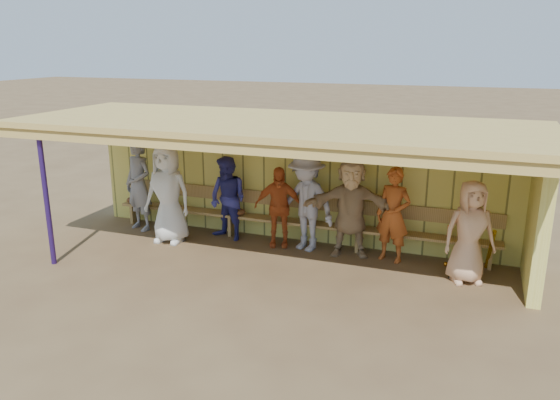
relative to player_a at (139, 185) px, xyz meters
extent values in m
plane|color=brown|center=(3.23, -0.74, -0.95)|extent=(90.00, 90.00, 0.00)
imported|color=gray|center=(0.00, 0.00, 0.00)|extent=(0.80, 0.66, 1.90)
imported|color=silver|center=(0.95, -0.43, 0.01)|extent=(0.95, 0.63, 1.92)
imported|color=navy|center=(1.98, 0.07, -0.12)|extent=(0.95, 0.83, 1.65)
imported|color=#C4501F|center=(3.02, 0.07, -0.18)|extent=(0.97, 0.60, 1.54)
imported|color=#9C99A2|center=(3.57, 0.07, -0.03)|extent=(1.35, 1.03, 1.84)
imported|color=tan|center=(4.41, 0.07, -0.04)|extent=(1.77, 0.87, 1.83)
imported|color=#AA4B1B|center=(5.17, 0.07, -0.10)|extent=(0.70, 0.55, 1.70)
imported|color=#E2AB7F|center=(6.45, -0.42, -0.11)|extent=(0.97, 0.81, 1.69)
cube|color=#DBD15D|center=(3.23, 0.61, 0.25)|extent=(8.60, 0.20, 2.40)
cube|color=#DBD15D|center=(7.43, -0.29, 0.25)|extent=(0.20, 1.62, 2.40)
cube|color=tan|center=(3.23, -0.74, 1.50)|extent=(8.80, 3.20, 0.10)
cube|color=tan|center=(3.23, -2.24, 1.37)|extent=(8.80, 0.10, 0.18)
cube|color=tan|center=(-0.57, -0.74, 1.36)|extent=(0.08, 3.00, 0.16)
cube|color=tan|center=(0.38, -0.74, 1.36)|extent=(0.08, 3.00, 0.16)
cube|color=tan|center=(1.33, -0.74, 1.36)|extent=(0.08, 3.00, 0.16)
cube|color=tan|center=(2.28, -0.74, 1.36)|extent=(0.08, 3.00, 0.16)
cube|color=tan|center=(3.23, -0.74, 1.36)|extent=(0.08, 3.00, 0.16)
cube|color=tan|center=(4.18, -0.74, 1.36)|extent=(0.08, 3.00, 0.16)
cube|color=tan|center=(5.13, -0.74, 1.36)|extent=(0.08, 3.00, 0.16)
cube|color=tan|center=(6.08, -0.74, 1.36)|extent=(0.08, 3.00, 0.16)
cube|color=tan|center=(7.03, -0.74, 1.36)|extent=(0.08, 3.00, 0.16)
cylinder|color=navy|center=(-0.37, -2.14, 0.25)|extent=(0.09, 0.09, 2.40)
cube|color=#AB8749|center=(3.23, 0.32, -0.53)|extent=(7.60, 0.32, 0.05)
cube|color=#AB8749|center=(3.23, 0.48, -0.15)|extent=(7.60, 0.04, 0.26)
cube|color=#AB8749|center=(-0.37, 0.32, -0.75)|extent=(0.06, 0.29, 0.40)
cube|color=#AB8749|center=(1.93, 0.32, -0.75)|extent=(0.06, 0.29, 0.40)
cube|color=#AB8749|center=(4.52, 0.32, -0.75)|extent=(0.06, 0.29, 0.40)
cube|color=#AB8749|center=(6.83, 0.32, -0.75)|extent=(0.06, 0.29, 0.40)
cylinder|color=yellow|center=(6.81, 0.12, -0.55)|extent=(0.13, 0.41, 0.80)
sphere|color=orange|center=(6.12, 0.12, -0.91)|extent=(0.08, 0.08, 0.08)
ellipsoid|color=#593319|center=(-0.36, 0.27, -0.43)|extent=(0.30, 0.24, 0.14)
ellipsoid|color=#593319|center=(0.59, 0.27, -0.43)|extent=(0.30, 0.24, 0.14)
ellipsoid|color=#593319|center=(2.09, 0.27, -0.43)|extent=(0.30, 0.24, 0.14)
cylinder|color=#8DDC6E|center=(4.39, 0.37, -0.39)|extent=(0.07, 0.07, 0.22)
cylinder|color=orange|center=(6.11, 0.37, -0.39)|extent=(0.07, 0.07, 0.22)
cylinder|color=#9CC663|center=(6.51, -0.18, -0.84)|extent=(0.07, 0.07, 0.22)
camera|label=1|loc=(6.45, -9.14, 2.77)|focal=35.00mm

